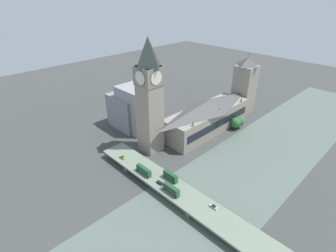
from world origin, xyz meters
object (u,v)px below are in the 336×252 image
object	(u,v)px
car_northbound_tail	(213,207)
victoria_tower	(244,86)
car_southbound_mid	(160,183)
clock_tower	(149,95)
parliament_hall	(208,116)
double_decker_bus_rear	(144,170)
road_bridge	(196,205)
car_southbound_lead	(122,157)
double_decker_bus_lead	(171,189)
double_decker_bus_mid	(170,176)

from	to	relation	value
car_northbound_tail	victoria_tower	bearing A→B (deg)	-64.34
car_southbound_mid	clock_tower	bearing A→B (deg)	-35.00
clock_tower	victoria_tower	size ratio (longest dim) A/B	1.44
parliament_hall	double_decker_bus_rear	distance (m)	80.56
victoria_tower	road_bridge	distance (m)	140.98
double_decker_bus_rear	car_southbound_lead	world-z (taller)	double_decker_bus_rear
victoria_tower	double_decker_bus_lead	world-z (taller)	victoria_tower
double_decker_bus_mid	car_northbound_tail	size ratio (longest dim) A/B	2.33
victoria_tower	car_southbound_lead	world-z (taller)	victoria_tower
car_southbound_mid	double_decker_bus_rear	bearing A→B (deg)	2.54
double_decker_bus_lead	double_decker_bus_mid	size ratio (longest dim) A/B	1.09
double_decker_bus_mid	double_decker_bus_rear	size ratio (longest dim) A/B	0.87
double_decker_bus_lead	car_southbound_lead	xyz separation A→B (m)	(46.51, -0.29, -2.03)
victoria_tower	car_northbound_tail	bearing A→B (deg)	115.66
double_decker_bus_rear	double_decker_bus_lead	bearing A→B (deg)	179.50
clock_tower	car_southbound_lead	xyz separation A→B (m)	(-1.26, 26.86, -37.16)
clock_tower	car_southbound_mid	size ratio (longest dim) A/B	17.96
parliament_hall	double_decker_bus_lead	size ratio (longest dim) A/B	7.53
parliament_hall	car_southbound_mid	bearing A→B (deg)	108.88
clock_tower	victoria_tower	bearing A→B (deg)	-95.71
parliament_hall	car_northbound_tail	world-z (taller)	parliament_hall
double_decker_bus_rear	car_northbound_tail	distance (m)	47.62
car_northbound_tail	car_southbound_lead	xyz separation A→B (m)	(69.57, 7.71, 0.01)
clock_tower	victoria_tower	xyz separation A→B (m)	(-10.62, -106.18, -17.15)
double_decker_bus_mid	car_southbound_lead	xyz separation A→B (m)	(38.15, 7.50, -2.05)
parliament_hall	double_decker_bus_lead	xyz separation A→B (m)	(-37.09, 79.50, -5.24)
car_southbound_mid	road_bridge	bearing A→B (deg)	-172.61
road_bridge	double_decker_bus_mid	bearing A→B (deg)	-9.16
car_northbound_tail	double_decker_bus_rear	bearing A→B (deg)	9.43
road_bridge	car_southbound_lead	size ratio (longest dim) A/B	32.85
parliament_hall	victoria_tower	world-z (taller)	victoria_tower
parliament_hall	car_northbound_tail	bearing A→B (deg)	130.07
car_northbound_tail	clock_tower	bearing A→B (deg)	-15.12
clock_tower	car_southbound_lead	world-z (taller)	clock_tower
clock_tower	car_northbound_tail	bearing A→B (deg)	164.88
victoria_tower	road_bridge	xyz separation A→B (m)	(-51.91, 129.27, -21.70)
double_decker_bus_rear	car_southbound_mid	xyz separation A→B (m)	(-13.71, -0.61, -1.84)
clock_tower	double_decker_bus_lead	size ratio (longest dim) A/B	7.33
victoria_tower	car_southbound_mid	bearing A→B (deg)	101.51
clock_tower	road_bridge	size ratio (longest dim) A/B	0.52
victoria_tower	road_bridge	size ratio (longest dim) A/B	0.36
car_northbound_tail	car_southbound_lead	world-z (taller)	car_southbound_lead
road_bridge	clock_tower	bearing A→B (deg)	-20.26
road_bridge	car_northbound_tail	world-z (taller)	car_northbound_tail
double_decker_bus_rear	victoria_tower	bearing A→B (deg)	-84.31
parliament_hall	car_southbound_lead	xyz separation A→B (m)	(9.42, 79.21, -7.27)
road_bridge	car_northbound_tail	xyz separation A→B (m)	(-8.30, -3.95, 1.68)
parliament_hall	double_decker_bus_mid	world-z (taller)	parliament_hall
road_bridge	car_southbound_mid	world-z (taller)	car_southbound_mid
road_bridge	double_decker_bus_lead	distance (m)	15.76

